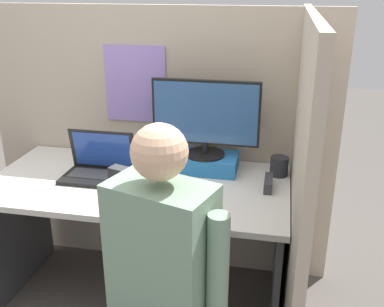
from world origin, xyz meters
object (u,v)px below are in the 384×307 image
carrot_toy (194,201)px  coffee_mug (279,166)px  paper_box (205,162)px  person (164,284)px  laptop (99,169)px  monitor (206,117)px  stapler (268,183)px

carrot_toy → coffee_mug: (0.37, 0.43, 0.02)m
paper_box → coffee_mug: coffee_mug is taller
person → coffee_mug: 1.08m
laptop → person: size_ratio=0.28×
monitor → coffee_mug: bearing=0.6°
paper_box → monitor: monitor is taller
monitor → laptop: 0.61m
stapler → carrot_toy: 0.41m
carrot_toy → person: (0.02, -0.59, -0.00)m
monitor → person: 1.05m
stapler → person: size_ratio=0.12×
stapler → paper_box: bearing=154.2°
coffee_mug → person: bearing=-108.9°
carrot_toy → coffee_mug: coffee_mug is taller
stapler → person: 0.90m
stapler → carrot_toy: stapler is taller
stapler → person: person is taller
carrot_toy → person: 0.59m
paper_box → coffee_mug: size_ratio=3.45×
monitor → laptop: (-0.52, -0.20, -0.25)m
laptop → stapler: (0.86, 0.04, -0.02)m
paper_box → carrot_toy: bearing=-87.0°
monitor → stapler: 0.47m
stapler → coffee_mug: coffee_mug is taller
coffee_mug → paper_box: bearing=-179.0°
monitor → carrot_toy: size_ratio=3.99×
laptop → stapler: bearing=2.4°
stapler → coffee_mug: (0.05, 0.17, 0.02)m
monitor → stapler: bearing=-26.2°
person → coffee_mug: bearing=71.1°
monitor → coffee_mug: size_ratio=5.59×
stapler → carrot_toy: size_ratio=1.07×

